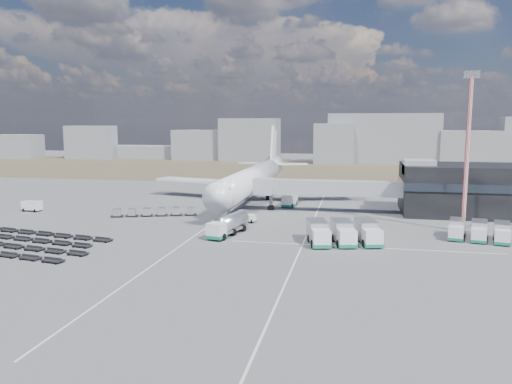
# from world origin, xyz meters

# --- Properties ---
(ground) EXTENTS (420.00, 420.00, 0.00)m
(ground) POSITION_xyz_m (0.00, 0.00, 0.00)
(ground) COLOR #565659
(ground) RESTS_ON ground
(grass_strip) EXTENTS (420.00, 90.00, 0.01)m
(grass_strip) POSITION_xyz_m (0.00, 110.00, 0.01)
(grass_strip) COLOR brown
(grass_strip) RESTS_ON ground
(lane_markings) EXTENTS (47.12, 110.00, 0.01)m
(lane_markings) POSITION_xyz_m (9.77, 3.00, 0.01)
(lane_markings) COLOR silver
(lane_markings) RESTS_ON ground
(terminal) EXTENTS (30.40, 16.40, 11.00)m
(terminal) POSITION_xyz_m (47.77, 23.96, 5.25)
(terminal) COLOR black
(terminal) RESTS_ON ground
(jet_bridge) EXTENTS (30.30, 3.80, 7.05)m
(jet_bridge) POSITION_xyz_m (15.90, 20.42, 5.05)
(jet_bridge) COLOR #939399
(jet_bridge) RESTS_ON ground
(airliner) EXTENTS (51.59, 64.53, 17.62)m
(airliner) POSITION_xyz_m (0.00, 32.38, 5.29)
(airliner) COLOR white
(airliner) RESTS_ON ground
(skyline) EXTENTS (293.24, 25.54, 22.18)m
(skyline) POSITION_xyz_m (6.37, 150.41, 8.71)
(skyline) COLOR gray
(skyline) RESTS_ON ground
(fuel_tanker) EXTENTS (5.03, 10.76, 3.37)m
(fuel_tanker) POSITION_xyz_m (3.21, -3.92, 1.69)
(fuel_tanker) COLOR white
(fuel_tanker) RESTS_ON ground
(pushback_tug) EXTENTS (3.42, 2.08, 1.48)m
(pushback_tug) POSITION_xyz_m (4.00, 6.88, 0.74)
(pushback_tug) COLOR white
(pushback_tug) RESTS_ON ground
(utility_van) EXTENTS (4.18, 2.18, 2.17)m
(utility_van) POSITION_xyz_m (-42.46, 9.18, 1.09)
(utility_van) COLOR white
(utility_van) RESTS_ON ground
(catering_truck) EXTENTS (3.01, 5.92, 2.60)m
(catering_truck) POSITION_xyz_m (9.50, 26.10, 1.33)
(catering_truck) COLOR white
(catering_truck) RESTS_ON ground
(service_trucks_near) EXTENTS (11.96, 10.07, 3.17)m
(service_trucks_near) POSITION_xyz_m (22.00, -6.15, 1.72)
(service_trucks_near) COLOR white
(service_trucks_near) RESTS_ON ground
(service_trucks_far) EXTENTS (10.13, 8.51, 2.70)m
(service_trucks_far) POSITION_xyz_m (43.01, 0.45, 1.46)
(service_trucks_far) COLOR white
(service_trucks_far) RESTS_ON ground
(uld_row) EXTENTS (16.26, 6.55, 1.51)m
(uld_row) POSITION_xyz_m (-15.23, 8.93, 0.91)
(uld_row) COLOR black
(uld_row) RESTS_ON ground
(baggage_dollies) EXTENTS (31.35, 18.22, 0.69)m
(baggage_dollies) POSITION_xyz_m (-27.89, -16.39, 0.35)
(baggage_dollies) COLOR black
(baggage_dollies) RESTS_ON ground
(floodlight_mast) EXTENTS (2.53, 2.07, 26.80)m
(floodlight_mast) POSITION_xyz_m (41.77, 6.36, 13.43)
(floodlight_mast) COLOR red
(floodlight_mast) RESTS_ON ground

